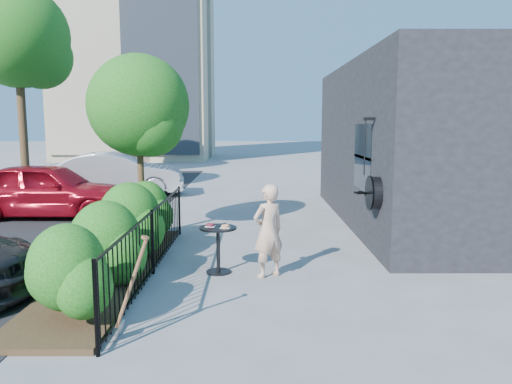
{
  "coord_description": "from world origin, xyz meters",
  "views": [
    {
      "loc": [
        0.21,
        -8.15,
        2.53
      ],
      "look_at": [
        0.24,
        1.38,
        1.2
      ],
      "focal_mm": 35.0,
      "sensor_mm": 36.0,
      "label": 1
    }
  ],
  "objects_px": {
    "car_red": "(48,190)",
    "car_silver": "(117,174)",
    "patio_tree": "(141,112)",
    "street_tree_far": "(18,43)",
    "cafe_table": "(218,241)",
    "woman": "(268,231)",
    "shovel": "(129,293)"
  },
  "relations": [
    {
      "from": "car_red",
      "to": "car_silver",
      "type": "bearing_deg",
      "value": -9.73
    },
    {
      "from": "patio_tree",
      "to": "car_red",
      "type": "bearing_deg",
      "value": 143.04
    },
    {
      "from": "patio_tree",
      "to": "street_tree_far",
      "type": "relative_size",
      "value": 0.48
    },
    {
      "from": "patio_tree",
      "to": "cafe_table",
      "type": "xyz_separation_m",
      "value": [
        1.83,
        -2.7,
        -2.22
      ]
    },
    {
      "from": "car_silver",
      "to": "car_red",
      "type": "bearing_deg",
      "value": 160.7
    },
    {
      "from": "car_silver",
      "to": "woman",
      "type": "bearing_deg",
      "value": -159.87
    },
    {
      "from": "street_tree_far",
      "to": "car_silver",
      "type": "relative_size",
      "value": 1.81
    },
    {
      "from": "patio_tree",
      "to": "woman",
      "type": "relative_size",
      "value": 2.55
    },
    {
      "from": "patio_tree",
      "to": "street_tree_far",
      "type": "xyz_separation_m",
      "value": [
        -7.7,
        11.2,
        3.15
      ]
    },
    {
      "from": "street_tree_far",
      "to": "car_red",
      "type": "height_order",
      "value": "street_tree_far"
    },
    {
      "from": "car_red",
      "to": "woman",
      "type": "bearing_deg",
      "value": -131.19
    },
    {
      "from": "woman",
      "to": "car_silver",
      "type": "xyz_separation_m",
      "value": [
        -5.0,
        9.14,
        -0.02
      ]
    },
    {
      "from": "car_red",
      "to": "car_silver",
      "type": "xyz_separation_m",
      "value": [
        0.75,
        3.93,
        0.01
      ]
    },
    {
      "from": "shovel",
      "to": "car_red",
      "type": "relative_size",
      "value": 0.29
    },
    {
      "from": "street_tree_far",
      "to": "car_red",
      "type": "relative_size",
      "value": 1.89
    },
    {
      "from": "woman",
      "to": "shovel",
      "type": "distance_m",
      "value": 2.95
    },
    {
      "from": "patio_tree",
      "to": "car_silver",
      "type": "bearing_deg",
      "value": 110.43
    },
    {
      "from": "cafe_table",
      "to": "car_red",
      "type": "relative_size",
      "value": 0.19
    },
    {
      "from": "patio_tree",
      "to": "car_red",
      "type": "distance_m",
      "value": 4.34
    },
    {
      "from": "patio_tree",
      "to": "woman",
      "type": "xyz_separation_m",
      "value": [
        2.67,
        -2.9,
        -1.99
      ]
    },
    {
      "from": "woman",
      "to": "shovel",
      "type": "xyz_separation_m",
      "value": [
        -1.69,
        -2.41,
        -0.21
      ]
    },
    {
      "from": "woman",
      "to": "car_silver",
      "type": "distance_m",
      "value": 10.42
    },
    {
      "from": "street_tree_far",
      "to": "car_red",
      "type": "xyz_separation_m",
      "value": [
        4.63,
        -8.89,
        -5.17
      ]
    },
    {
      "from": "woman",
      "to": "shovel",
      "type": "height_order",
      "value": "woman"
    },
    {
      "from": "street_tree_far",
      "to": "woman",
      "type": "xyz_separation_m",
      "value": [
        10.37,
        -14.1,
        -5.15
      ]
    },
    {
      "from": "shovel",
      "to": "cafe_table",
      "type": "bearing_deg",
      "value": 71.99
    },
    {
      "from": "shovel",
      "to": "car_red",
      "type": "bearing_deg",
      "value": 118.01
    },
    {
      "from": "street_tree_far",
      "to": "car_red",
      "type": "bearing_deg",
      "value": -62.49
    },
    {
      "from": "car_red",
      "to": "street_tree_far",
      "type": "bearing_deg",
      "value": 28.56
    },
    {
      "from": "cafe_table",
      "to": "car_red",
      "type": "height_order",
      "value": "car_red"
    },
    {
      "from": "patio_tree",
      "to": "shovel",
      "type": "distance_m",
      "value": 5.83
    },
    {
      "from": "cafe_table",
      "to": "shovel",
      "type": "xyz_separation_m",
      "value": [
        -0.85,
        -2.61,
        0.01
      ]
    }
  ]
}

